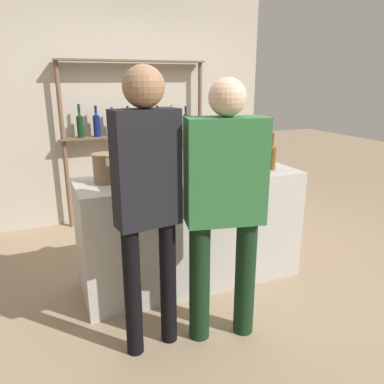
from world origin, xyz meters
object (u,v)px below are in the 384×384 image
at_px(customer_center, 225,197).
at_px(counter_bottle_1, 227,161).
at_px(counter_bottle_3, 157,167).
at_px(customer_left, 147,190).
at_px(counter_bottle_4, 265,157).
at_px(counter_bottle_0, 122,169).
at_px(ice_bucket, 105,168).
at_px(wine_glass, 171,160).
at_px(cork_jar, 155,165).
at_px(counter_bottle_2, 271,156).

bearing_deg(customer_center, counter_bottle_1, -17.12).
relative_size(counter_bottle_3, customer_left, 0.18).
height_order(counter_bottle_4, customer_left, customer_left).
bearing_deg(counter_bottle_0, customer_left, -87.22).
bearing_deg(customer_center, counter_bottle_0, 52.43).
height_order(counter_bottle_4, ice_bucket, counter_bottle_4).
distance_m(wine_glass, cork_jar, 0.14).
bearing_deg(wine_glass, customer_center, -88.11).
bearing_deg(cork_jar, customer_center, -79.74).
xyz_separation_m(counter_bottle_1, ice_bucket, (-0.92, 0.24, -0.03)).
bearing_deg(wine_glass, counter_bottle_2, -13.89).
distance_m(counter_bottle_2, cork_jar, 1.01).
xyz_separation_m(customer_center, customer_left, (-0.48, 0.07, 0.08)).
relative_size(ice_bucket, customer_left, 0.12).
distance_m(counter_bottle_3, customer_left, 0.64).
relative_size(counter_bottle_0, wine_glass, 2.28).
xyz_separation_m(counter_bottle_1, counter_bottle_4, (0.38, 0.05, -0.01)).
bearing_deg(customer_center, wine_glass, 14.45).
height_order(counter_bottle_3, customer_center, customer_center).
relative_size(counter_bottle_3, wine_glass, 2.03).
relative_size(counter_bottle_2, counter_bottle_3, 0.99).
relative_size(ice_bucket, cork_jar, 1.42).
bearing_deg(counter_bottle_2, counter_bottle_4, -151.91).
distance_m(counter_bottle_3, customer_center, 0.70).
distance_m(counter_bottle_2, customer_center, 1.07).
height_order(counter_bottle_1, wine_glass, counter_bottle_1).
xyz_separation_m(counter_bottle_4, customer_left, (-1.20, -0.56, 0.00)).
xyz_separation_m(counter_bottle_2, cork_jar, (-0.98, 0.24, -0.04)).
xyz_separation_m(counter_bottle_0, counter_bottle_4, (1.22, 0.02, -0.01)).
bearing_deg(counter_bottle_2, ice_bucket, 174.30).
xyz_separation_m(wine_glass, customer_center, (0.03, -0.89, -0.07)).
bearing_deg(customer_center, customer_left, 94.19).
xyz_separation_m(counter_bottle_0, ice_bucket, (-0.08, 0.22, -0.03)).
bearing_deg(counter_bottle_1, ice_bucket, 165.40).
distance_m(counter_bottle_1, wine_glass, 0.48).
height_order(counter_bottle_3, cork_jar, counter_bottle_3).
xyz_separation_m(counter_bottle_4, customer_center, (-0.72, -0.63, -0.08)).
relative_size(counter_bottle_0, ice_bucket, 1.61).
distance_m(ice_bucket, cork_jar, 0.43).
distance_m(wine_glass, customer_center, 0.90).
xyz_separation_m(counter_bottle_0, counter_bottle_2, (1.32, 0.08, -0.02)).
bearing_deg(customer_left, wine_glass, -35.14).
height_order(counter_bottle_2, ice_bucket, counter_bottle_2).
xyz_separation_m(counter_bottle_3, wine_glass, (0.20, 0.23, -0.01)).
distance_m(counter_bottle_2, ice_bucket, 1.41).
bearing_deg(ice_bucket, cork_jar, 12.95).
bearing_deg(counter_bottle_3, cork_jar, 76.70).
bearing_deg(wine_glass, ice_bucket, -172.86).
xyz_separation_m(counter_bottle_2, ice_bucket, (-1.40, 0.14, -0.01)).
distance_m(cork_jar, customer_left, 0.91).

